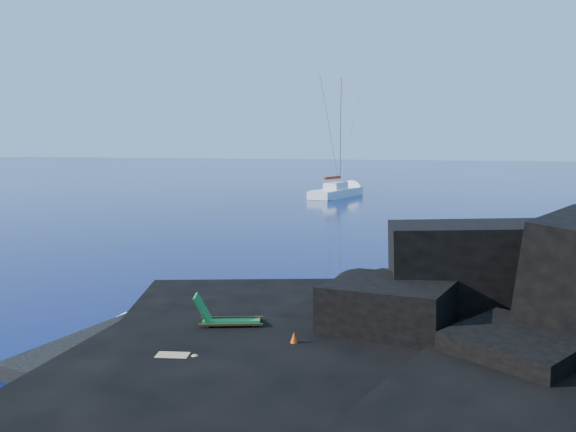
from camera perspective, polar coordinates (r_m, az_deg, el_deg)
name	(u,v)px	position (r m, az deg, el deg)	size (l,w,h in m)	color
ground	(60,349)	(15.98, -22.16, -12.39)	(400.00, 400.00, 0.00)	#030330
beach	(226,365)	(13.93, -6.35, -14.82)	(8.50, 6.00, 0.70)	black
surf_foam	(305,314)	(17.68, 1.73, -9.96)	(10.00, 8.00, 0.06)	white
sailboat	(338,197)	(58.02, 5.06, 1.96)	(2.42, 11.55, 12.11)	white
deck_chair	(231,313)	(14.73, -5.77, -9.76)	(1.68, 0.74, 1.16)	#1A7630
towel	(173,366)	(13.04, -11.62, -14.70)	(2.10, 1.00, 0.06)	silver
sunbather	(173,359)	(12.99, -11.64, -14.05)	(1.98, 0.48, 0.26)	tan
marker_cone	(294,343)	(13.44, 0.61, -12.79)	(0.35, 0.35, 0.54)	#FF490D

